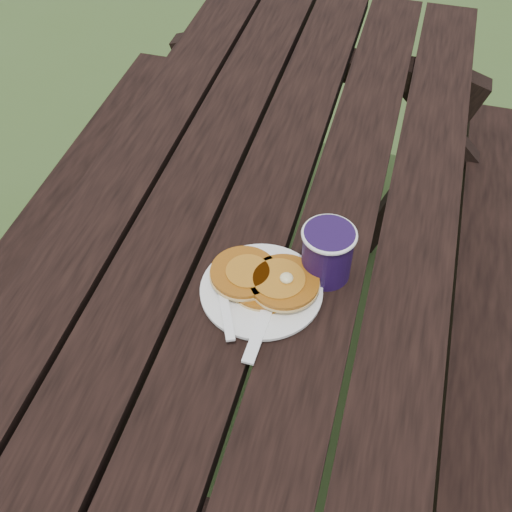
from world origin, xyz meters
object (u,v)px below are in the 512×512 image
(picnic_table, at_px, (264,312))
(plate, at_px, (261,291))
(coffee_cup, at_px, (328,251))
(pancake_stack, at_px, (265,279))

(picnic_table, xyz_separation_m, plate, (0.06, -0.24, 0.39))
(plate, xyz_separation_m, coffee_cup, (0.10, 0.07, 0.05))
(plate, bearing_deg, pancake_stack, 73.76)
(coffee_cup, bearing_deg, plate, -142.75)
(pancake_stack, relative_size, coffee_cup, 1.86)
(picnic_table, bearing_deg, pancake_stack, -75.56)
(pancake_stack, distance_m, coffee_cup, 0.12)
(picnic_table, relative_size, plate, 8.78)
(pancake_stack, bearing_deg, plate, -106.24)
(picnic_table, bearing_deg, coffee_cup, -47.82)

